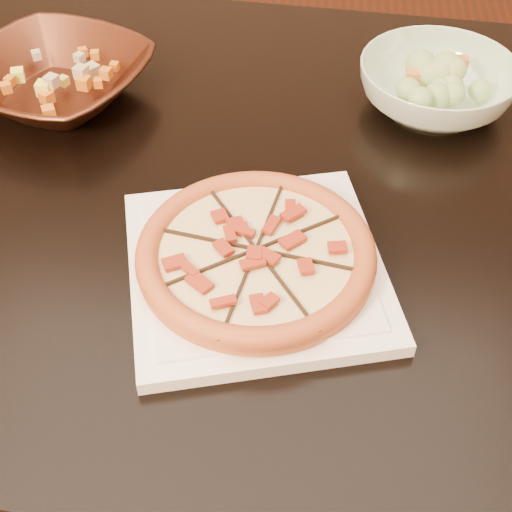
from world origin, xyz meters
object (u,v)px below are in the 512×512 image
Objects in this scene: bronze_bowl at (56,79)px; salad_bowl at (436,86)px; plate at (256,268)px; pizza at (256,254)px; dining_table at (181,219)px.

bronze_bowl is 1.17× the size of salad_bowl.
plate is 0.02m from pizza.
bronze_bowl is (-0.33, 0.33, 0.02)m from plate.
bronze_bowl reaches higher than pizza.
pizza is (0.13, -0.18, 0.13)m from dining_table.
salad_bowl reaches higher than bronze_bowl.
pizza is 0.47m from bronze_bowl.
pizza is at bearing -54.66° from dining_table.
salad_bowl is at bearing 3.29° from bronze_bowl.
bronze_bowl is (-0.20, 0.15, 0.12)m from dining_table.
pizza is at bearing -44.83° from bronze_bowl.
dining_table is 0.28m from bronze_bowl.
salad_bowl is at bearing 57.79° from plate.
dining_table is at bearing 125.34° from plate.
bronze_bowl is at bearing 135.17° from plate.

